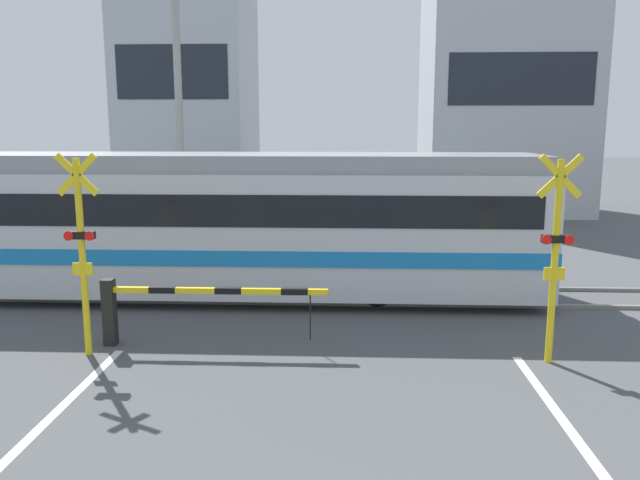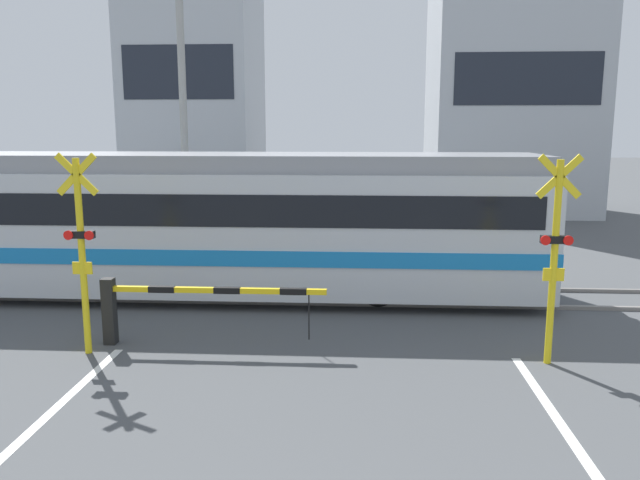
{
  "view_description": "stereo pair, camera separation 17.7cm",
  "coord_description": "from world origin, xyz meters",
  "px_view_note": "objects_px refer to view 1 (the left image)",
  "views": [
    {
      "loc": [
        0.52,
        -2.17,
        3.66
      ],
      "look_at": [
        0.0,
        9.32,
        1.6
      ],
      "focal_mm": 35.0,
      "sensor_mm": 36.0,
      "label": 1
    },
    {
      "loc": [
        0.7,
        -2.16,
        3.66
      ],
      "look_at": [
        0.0,
        9.32,
        1.6
      ],
      "focal_mm": 35.0,
      "sensor_mm": 36.0,
      "label": 2
    }
  ],
  "objects_px": {
    "crossing_barrier_far": "(427,241)",
    "crossing_barrier_near": "(164,302)",
    "commuter_train": "(117,220)",
    "crossing_signal_left": "(82,246)",
    "pedestrian": "(363,222)",
    "crossing_signal_right": "(555,250)"
  },
  "relations": [
    {
      "from": "crossing_barrier_far",
      "to": "crossing_barrier_near",
      "type": "bearing_deg",
      "value": -130.78
    },
    {
      "from": "crossing_barrier_far",
      "to": "commuter_train",
      "type": "bearing_deg",
      "value": -159.57
    },
    {
      "from": "crossing_signal_left",
      "to": "pedestrian",
      "type": "xyz_separation_m",
      "value": [
        4.69,
        8.69,
        -0.9
      ]
    },
    {
      "from": "commuter_train",
      "to": "pedestrian",
      "type": "bearing_deg",
      "value": 41.72
    },
    {
      "from": "crossing_signal_right",
      "to": "crossing_barrier_far",
      "type": "bearing_deg",
      "value": 100.2
    },
    {
      "from": "commuter_train",
      "to": "crossing_signal_right",
      "type": "distance_m",
      "value": 9.11
    },
    {
      "from": "crossing_signal_left",
      "to": "pedestrian",
      "type": "distance_m",
      "value": 9.92
    },
    {
      "from": "crossing_barrier_near",
      "to": "crossing_signal_right",
      "type": "height_order",
      "value": "crossing_signal_right"
    },
    {
      "from": "crossing_signal_left",
      "to": "crossing_signal_right",
      "type": "bearing_deg",
      "value": 0.0
    },
    {
      "from": "pedestrian",
      "to": "crossing_barrier_near",
      "type": "bearing_deg",
      "value": -113.23
    },
    {
      "from": "commuter_train",
      "to": "crossing_signal_right",
      "type": "relative_size",
      "value": 5.61
    },
    {
      "from": "commuter_train",
      "to": "crossing_barrier_near",
      "type": "bearing_deg",
      "value": -58.87
    },
    {
      "from": "commuter_train",
      "to": "crossing_barrier_far",
      "type": "relative_size",
      "value": 4.83
    },
    {
      "from": "commuter_train",
      "to": "pedestrian",
      "type": "relative_size",
      "value": 11.48
    },
    {
      "from": "pedestrian",
      "to": "crossing_signal_right",
      "type": "bearing_deg",
      "value": -72.35
    },
    {
      "from": "crossing_barrier_near",
      "to": "pedestrian",
      "type": "xyz_separation_m",
      "value": [
        3.53,
        8.23,
        0.15
      ]
    },
    {
      "from": "crossing_barrier_near",
      "to": "pedestrian",
      "type": "height_order",
      "value": "pedestrian"
    },
    {
      "from": "crossing_barrier_near",
      "to": "crossing_barrier_far",
      "type": "relative_size",
      "value": 1.0
    },
    {
      "from": "pedestrian",
      "to": "commuter_train",
      "type": "bearing_deg",
      "value": -138.28
    },
    {
      "from": "commuter_train",
      "to": "crossing_signal_right",
      "type": "bearing_deg",
      "value": -24.42
    },
    {
      "from": "pedestrian",
      "to": "crossing_barrier_far",
      "type": "bearing_deg",
      "value": -54.65
    },
    {
      "from": "crossing_barrier_near",
      "to": "crossing_signal_left",
      "type": "distance_m",
      "value": 1.62
    }
  ]
}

